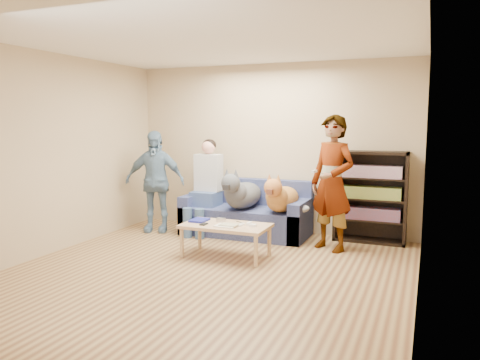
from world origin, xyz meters
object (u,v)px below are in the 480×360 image
at_px(sofa, 247,216).
at_px(dog_gray, 241,194).
at_px(dog_tan, 281,197).
at_px(bookshelf, 371,195).
at_px(coffee_table, 226,228).
at_px(camera_silver, 221,220).
at_px(person_standing_left, 155,181).
at_px(person_standing_right, 332,183).
at_px(person_seated, 206,183).
at_px(notebook_blue, 199,220).

bearing_deg(sofa, dog_gray, -92.99).
relative_size(sofa, dog_tan, 1.63).
bearing_deg(bookshelf, coffee_table, -137.34).
xyz_separation_m(camera_silver, bookshelf, (1.72, 1.36, 0.23)).
relative_size(person_standing_left, coffee_table, 1.43).
distance_m(person_standing_right, bookshelf, 0.80).
height_order(camera_silver, person_seated, person_seated).
relative_size(person_standing_right, dog_gray, 1.43).
bearing_deg(bookshelf, notebook_blue, -144.52).
bearing_deg(coffee_table, bookshelf, 42.66).
bearing_deg(dog_gray, dog_tan, -1.92).
distance_m(person_standing_left, sofa, 1.53).
height_order(notebook_blue, bookshelf, bookshelf).
distance_m(person_standing_left, person_seated, 0.80).
bearing_deg(sofa, notebook_blue, -99.68).
bearing_deg(camera_silver, dog_gray, 95.41).
bearing_deg(person_standing_left, dog_tan, -13.44).
bearing_deg(dog_gray, person_seated, 172.72).
xyz_separation_m(person_seated, coffee_table, (0.83, -1.12, -0.40)).
bearing_deg(notebook_blue, camera_silver, 14.04).
xyz_separation_m(person_seated, dog_tan, (1.24, -0.10, -0.14)).
height_order(person_seated, coffee_table, person_seated).
distance_m(camera_silver, dog_gray, 0.95).
relative_size(person_standing_right, person_standing_left, 1.15).
bearing_deg(person_standing_left, dog_gray, -10.79).
bearing_deg(bookshelf, dog_tan, -158.83).
distance_m(person_standing_right, dog_gray, 1.42).
height_order(dog_gray, coffee_table, dog_gray).
xyz_separation_m(sofa, dog_gray, (-0.01, -0.21, 0.37)).
bearing_deg(person_standing_right, sofa, -168.41).
distance_m(person_standing_left, camera_silver, 1.69).
bearing_deg(dog_gray, camera_silver, -84.59).
bearing_deg(bookshelf, sofa, -172.60).
distance_m(notebook_blue, person_seated, 1.20).
bearing_deg(camera_silver, sofa, 93.88).
relative_size(person_seated, bookshelf, 1.13).
height_order(person_standing_right, bookshelf, person_standing_right).
relative_size(person_standing_right, sofa, 0.95).
distance_m(person_standing_right, coffee_table, 1.54).
bearing_deg(person_seated, dog_tan, -4.61).
bearing_deg(person_standing_right, person_standing_left, -152.75).
bearing_deg(dog_tan, sofa, 159.59).
distance_m(person_standing_left, notebook_blue, 1.50).
relative_size(camera_silver, bookshelf, 0.08).
bearing_deg(notebook_blue, dog_gray, 78.95).
bearing_deg(sofa, person_standing_left, -165.23).
distance_m(sofa, bookshelf, 1.86).
relative_size(notebook_blue, bookshelf, 0.20).
relative_size(camera_silver, sofa, 0.06).
relative_size(person_standing_right, person_seated, 1.23).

